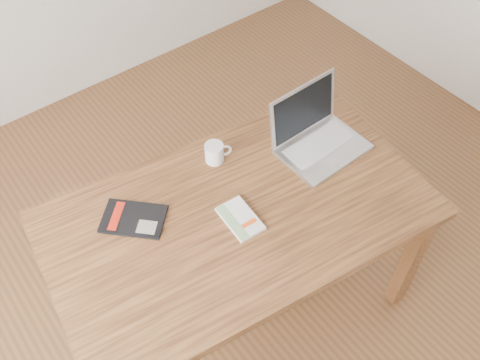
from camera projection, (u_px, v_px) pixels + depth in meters
room at (263, 106)px, 1.56m from camera, size 4.04×4.04×2.70m
desk at (239, 225)px, 2.13m from camera, size 1.58×1.03×0.75m
white_guidebook at (240, 219)px, 2.03m from camera, size 0.13×0.19×0.02m
black_guidebook at (133, 219)px, 2.03m from camera, size 0.28×0.28×0.01m
laptop at (316, 135)px, 2.25m from camera, size 0.36×0.30×0.25m
coffee_mug at (215, 152)px, 2.20m from camera, size 0.11×0.08×0.09m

